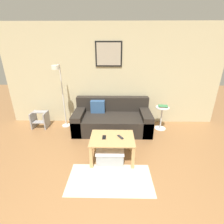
% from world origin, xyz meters
% --- Properties ---
extents(wall_back, '(5.60, 0.09, 2.55)m').
position_xyz_m(wall_back, '(-0.00, 3.35, 1.28)').
color(wall_back, '#C6BC93').
rests_on(wall_back, ground_plane).
extents(area_rug, '(1.36, 0.70, 0.01)m').
position_xyz_m(area_rug, '(-0.00, 1.11, 0.00)').
color(area_rug, beige).
rests_on(area_rug, ground_plane).
extents(couch, '(1.89, 0.95, 0.77)m').
position_xyz_m(couch, '(0.00, 2.86, 0.27)').
color(couch, '#28231E').
rests_on(couch, ground_plane).
extents(coffee_table, '(0.80, 0.60, 0.45)m').
position_xyz_m(coffee_table, '(0.03, 1.65, 0.36)').
color(coffee_table, tan).
rests_on(coffee_table, ground_plane).
extents(storage_bin, '(0.51, 0.46, 0.25)m').
position_xyz_m(storage_bin, '(-0.01, 1.62, 0.13)').
color(storage_bin, '#9EA3A8').
rests_on(storage_bin, ground_plane).
extents(floor_lamp, '(0.22, 0.49, 1.62)m').
position_xyz_m(floor_lamp, '(-1.24, 2.86, 1.04)').
color(floor_lamp, white).
rests_on(floor_lamp, ground_plane).
extents(side_table, '(0.33, 0.33, 0.60)m').
position_xyz_m(side_table, '(1.26, 2.89, 0.36)').
color(side_table, white).
rests_on(side_table, ground_plane).
extents(book_stack, '(0.24, 0.19, 0.04)m').
position_xyz_m(book_stack, '(1.28, 2.91, 0.62)').
color(book_stack, '#B73333').
rests_on(book_stack, side_table).
extents(remote_control, '(0.12, 0.15, 0.02)m').
position_xyz_m(remote_control, '(0.18, 1.66, 0.46)').
color(remote_control, '#232328').
rests_on(remote_control, coffee_table).
extents(cell_phone, '(0.07, 0.14, 0.01)m').
position_xyz_m(cell_phone, '(-0.12, 1.66, 0.46)').
color(cell_phone, black).
rests_on(cell_phone, coffee_table).
extents(step_stool, '(0.38, 0.35, 0.42)m').
position_xyz_m(step_stool, '(-1.89, 2.92, 0.23)').
color(step_stool, '#99999E').
rests_on(step_stool, ground_plane).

